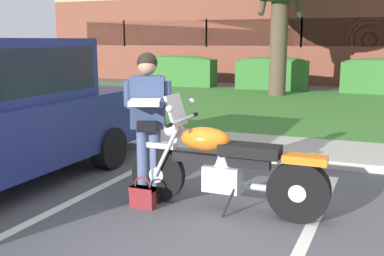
% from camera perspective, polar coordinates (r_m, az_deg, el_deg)
% --- Properties ---
extents(ground_plane, '(140.00, 140.00, 0.00)m').
position_cam_1_polar(ground_plane, '(4.43, 1.88, -13.48)').
color(ground_plane, '#4C4C51').
extents(curb_strip, '(60.00, 0.20, 0.12)m').
position_cam_1_polar(curb_strip, '(7.04, 9.65, -3.73)').
color(curb_strip, '#ADA89E').
rests_on(curb_strip, ground).
extents(concrete_walk, '(60.00, 1.50, 0.08)m').
position_cam_1_polar(concrete_walk, '(7.85, 10.90, -2.38)').
color(concrete_walk, '#ADA89E').
rests_on(concrete_walk, ground).
extents(grass_lawn, '(60.00, 8.37, 0.06)m').
position_cam_1_polar(grass_lawn, '(12.66, 14.94, 2.48)').
color(grass_lawn, '#3D752D').
rests_on(grass_lawn, ground).
extents(stall_stripe_0, '(0.35, 4.40, 0.01)m').
position_cam_1_polar(stall_stripe_0, '(5.38, -15.69, -9.31)').
color(stall_stripe_0, silver).
rests_on(stall_stripe_0, ground).
extents(stall_stripe_1, '(0.35, 4.40, 0.01)m').
position_cam_1_polar(stall_stripe_1, '(4.43, 13.98, -13.76)').
color(stall_stripe_1, silver).
rests_on(stall_stripe_1, ground).
extents(motorcycle, '(2.24, 0.82, 1.26)m').
position_cam_1_polar(motorcycle, '(4.89, 5.02, -5.00)').
color(motorcycle, black).
rests_on(motorcycle, ground).
extents(rider_person, '(0.56, 0.66, 1.70)m').
position_cam_1_polar(rider_person, '(5.10, -5.59, 1.63)').
color(rider_person, black).
rests_on(rider_person, ground).
extents(handbag, '(0.28, 0.13, 0.36)m').
position_cam_1_polar(handbag, '(5.09, -6.26, -8.44)').
color(handbag, maroon).
rests_on(handbag, ground).
extents(hedge_left, '(2.85, 0.90, 1.24)m').
position_cam_1_polar(hedge_left, '(17.95, -1.60, 7.27)').
color(hedge_left, '#336B2D').
rests_on(hedge_left, ground).
extents(hedge_center_left, '(2.55, 0.90, 1.24)m').
position_cam_1_polar(hedge_center_left, '(16.88, 10.08, 6.86)').
color(hedge_center_left, '#336B2D').
rests_on(hedge_center_left, ground).
extents(hedge_center_right, '(2.55, 0.90, 1.24)m').
position_cam_1_polar(hedge_center_right, '(16.57, 22.71, 6.11)').
color(hedge_center_right, '#336B2D').
rests_on(hedge_center_right, ground).
extents(brick_building, '(24.27, 9.24, 4.10)m').
position_cam_1_polar(brick_building, '(23.71, 15.16, 11.20)').
color(brick_building, brown).
rests_on(brick_building, ground).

